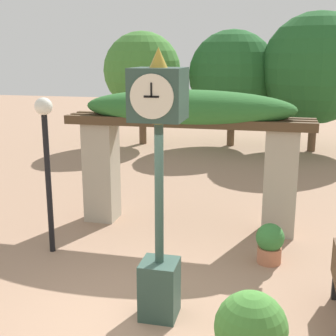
{
  "coord_description": "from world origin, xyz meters",
  "views": [
    {
      "loc": [
        1.7,
        -5.29,
        3.48
      ],
      "look_at": [
        0.29,
        0.73,
        1.95
      ],
      "focal_mm": 50.0,
      "sensor_mm": 36.0,
      "label": 1
    }
  ],
  "objects_px": {
    "potted_plant_near_left": "(251,331)",
    "potted_plant_near_right": "(270,243)",
    "lamp_post": "(46,145)",
    "pedestal_clock": "(159,179)"
  },
  "relations": [
    {
      "from": "pedestal_clock",
      "to": "potted_plant_near_left",
      "type": "relative_size",
      "value": 3.5
    },
    {
      "from": "potted_plant_near_left",
      "to": "lamp_post",
      "type": "xyz_separation_m",
      "value": [
        -3.66,
        2.62,
        1.37
      ]
    },
    {
      "from": "pedestal_clock",
      "to": "potted_plant_near_left",
      "type": "distance_m",
      "value": 2.1
    },
    {
      "from": "pedestal_clock",
      "to": "potted_plant_near_right",
      "type": "bearing_deg",
      "value": 55.06
    },
    {
      "from": "pedestal_clock",
      "to": "potted_plant_near_right",
      "type": "xyz_separation_m",
      "value": [
        1.41,
        2.02,
        -1.57
      ]
    },
    {
      "from": "potted_plant_near_right",
      "to": "lamp_post",
      "type": "xyz_separation_m",
      "value": [
        -3.81,
        -0.39,
        1.58
      ]
    },
    {
      "from": "pedestal_clock",
      "to": "lamp_post",
      "type": "xyz_separation_m",
      "value": [
        -2.4,
        1.63,
        0.01
      ]
    },
    {
      "from": "potted_plant_near_left",
      "to": "potted_plant_near_right",
      "type": "distance_m",
      "value": 3.02
    },
    {
      "from": "potted_plant_near_left",
      "to": "potted_plant_near_right",
      "type": "xyz_separation_m",
      "value": [
        0.15,
        3.01,
        -0.21
      ]
    },
    {
      "from": "potted_plant_near_left",
      "to": "potted_plant_near_right",
      "type": "height_order",
      "value": "potted_plant_near_left"
    }
  ]
}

